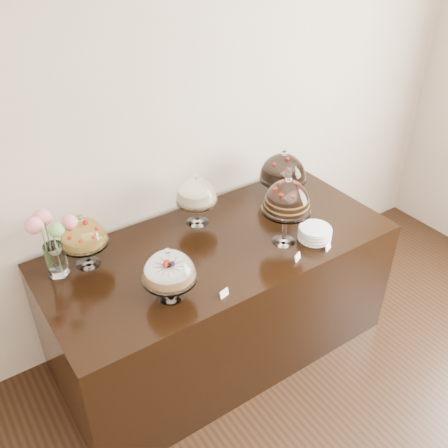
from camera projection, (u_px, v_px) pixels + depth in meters
wall_back at (176, 124)px, 3.16m from camera, size 5.00×0.04×3.00m
display_counter at (220, 298)px, 3.35m from camera, size 2.20×1.00×0.90m
cake_stand_sugar_sponge at (169, 269)px, 2.60m from camera, size 0.29×0.29×0.32m
cake_stand_choco_layer at (287, 199)px, 2.95m from camera, size 0.30×0.30×0.47m
cake_stand_cheesecake at (196, 193)px, 3.19m from camera, size 0.27×0.27×0.36m
cake_stand_dark_choco at (283, 169)px, 3.45m from camera, size 0.33×0.33×0.37m
cake_stand_fruit_tart at (83, 234)px, 2.83m from camera, size 0.28×0.28×0.34m
flower_vase at (51, 240)px, 2.75m from camera, size 0.27×0.29×0.40m
plate_stack at (315, 233)px, 3.13m from camera, size 0.20×0.20×0.08m
price_card_left at (224, 293)px, 2.69m from camera, size 0.06×0.03×0.04m
price_card_right at (328, 247)px, 3.04m from camera, size 0.06×0.03×0.04m
price_card_extra at (298, 257)px, 2.96m from camera, size 0.06×0.04×0.04m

